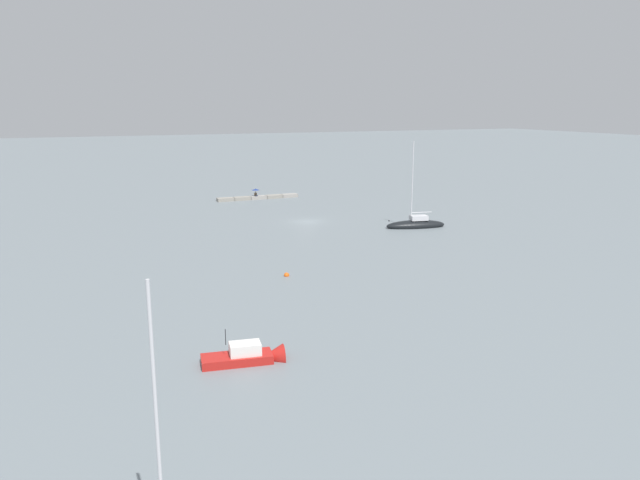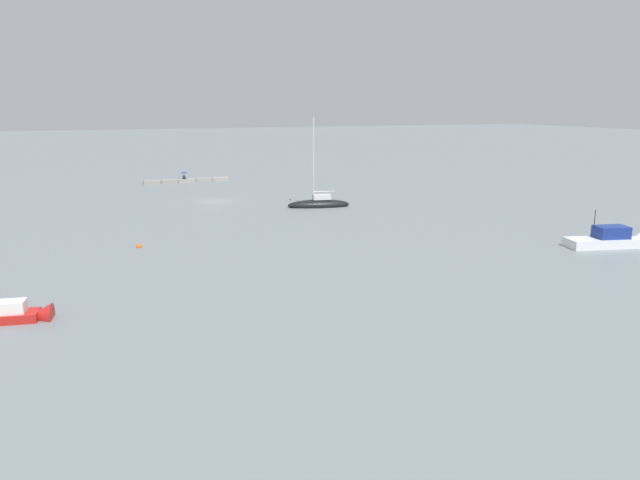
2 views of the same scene
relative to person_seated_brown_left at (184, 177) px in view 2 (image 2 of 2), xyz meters
name	(u,v)px [view 2 (image 2 of 2)]	position (x,y,z in m)	size (l,w,h in m)	color
ground_plane	(214,201)	(-0.42, 21.84, -0.81)	(500.00, 500.00, 0.00)	slate
seawall_pier	(187,181)	(-0.42, -0.07, -0.53)	(14.01, 1.41, 0.56)	gray
person_seated_brown_left	(184,177)	(0.00, 0.00, 0.00)	(0.40, 0.60, 0.73)	#1E2333
umbrella_open_navy	(184,172)	(0.00, 0.00, 0.86)	(1.31, 1.31, 1.28)	black
sailboat_black_far	(319,204)	(-11.86, 31.12, -0.42)	(8.16, 3.86, 11.50)	black
motorboat_white_near	(615,242)	(-29.13, 61.37, -0.36)	(8.01, 3.98, 4.31)	silver
motorboat_red_mid	(15,316)	(20.17, 63.00, -0.51)	(5.28, 2.34, 2.86)	red
mooring_buoy_near	(139,247)	(11.46, 45.88, -0.73)	(0.50, 0.50, 0.50)	#EA5914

